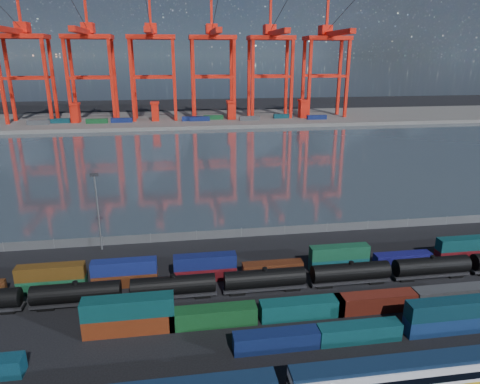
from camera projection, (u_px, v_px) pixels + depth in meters
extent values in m
plane|color=black|center=(267.00, 306.00, 69.67)|extent=(700.00, 700.00, 0.00)
plane|color=#323E48|center=(212.00, 159.00, 168.55)|extent=(700.00, 700.00, 0.00)
cube|color=#514F4C|center=(197.00, 119.00, 267.14)|extent=(700.00, 70.00, 2.00)
cone|color=#1E2630|center=(230.00, 0.00, 1534.92)|extent=(1040.00, 1040.00, 460.00)
cone|color=#1E2630|center=(335.00, 13.00, 1603.99)|extent=(960.00, 960.00, 380.00)
cone|color=#1E2630|center=(421.00, 26.00, 1665.95)|extent=(840.00, 840.00, 300.00)
cube|color=silver|center=(391.00, 378.00, 50.09)|extent=(24.32, 2.92, 3.70)
cube|color=#0F2139|center=(393.00, 363.00, 49.46)|extent=(24.32, 2.63, 0.49)
cube|color=gold|center=(390.00, 384.00, 50.33)|extent=(24.34, 3.01, 0.35)
cube|color=black|center=(391.00, 375.00, 49.97)|extent=(24.34, 3.01, 0.97)
cube|color=#0F1D4E|center=(276.00, 340.00, 59.16)|extent=(12.02, 2.44, 2.60)
cube|color=#0E444B|center=(359.00, 332.00, 60.89)|extent=(12.02, 2.44, 2.60)
cube|color=navy|center=(444.00, 324.00, 62.76)|extent=(12.02, 2.44, 2.60)
cube|color=#0B303D|center=(447.00, 309.00, 61.97)|extent=(12.02, 2.44, 2.60)
cube|color=maroon|center=(130.00, 323.00, 62.68)|extent=(13.14, 2.67, 2.85)
cube|color=#0C3E3F|center=(128.00, 307.00, 61.81)|extent=(13.14, 2.67, 2.85)
cube|color=#134A20|center=(213.00, 316.00, 64.43)|extent=(13.14, 2.67, 2.85)
cube|color=#0D4748|center=(302.00, 308.00, 66.39)|extent=(13.14, 2.67, 2.85)
cube|color=maroon|center=(375.00, 302.00, 68.11)|extent=(13.14, 2.67, 2.85)
cube|color=#3C3E41|center=(452.00, 295.00, 70.01)|extent=(13.14, 2.67, 2.85)
cube|color=#154F30|center=(52.00, 284.00, 73.76)|extent=(11.26, 2.29, 2.44)
cube|color=#543610|center=(50.00, 272.00, 73.01)|extent=(11.26, 2.29, 2.44)
cube|color=#552611|center=(125.00, 279.00, 75.50)|extent=(11.26, 2.29, 2.44)
cube|color=navy|center=(124.00, 267.00, 74.76)|extent=(11.26, 2.29, 2.44)
cube|color=#5A0D13|center=(205.00, 273.00, 77.52)|extent=(11.26, 2.29, 2.44)
cube|color=#101952|center=(205.00, 261.00, 76.77)|extent=(11.26, 2.29, 2.44)
cube|color=#4F220F|center=(273.00, 268.00, 79.29)|extent=(11.26, 2.29, 2.44)
cube|color=#0E424B|center=(339.00, 264.00, 81.12)|extent=(11.26, 2.29, 2.44)
cube|color=#155032|center=(339.00, 252.00, 80.37)|extent=(11.26, 2.29, 2.44)
cube|color=navy|center=(402.00, 259.00, 82.96)|extent=(11.26, 2.29, 2.44)
cube|color=#5C0D13|center=(463.00, 255.00, 84.80)|extent=(11.26, 2.29, 2.44)
cube|color=#0C3D41|center=(465.00, 243.00, 84.05)|extent=(11.26, 2.29, 2.44)
cube|color=black|center=(8.00, 310.00, 68.04)|extent=(2.67, 1.92, 0.64)
cylinder|color=black|center=(76.00, 292.00, 68.91)|extent=(13.89, 3.10, 3.10)
cylinder|color=black|center=(75.00, 283.00, 68.38)|extent=(0.85, 0.85, 0.53)
cube|color=black|center=(78.00, 302.00, 69.43)|extent=(14.42, 2.14, 0.43)
cube|color=black|center=(47.00, 306.00, 68.87)|extent=(2.67, 1.92, 0.64)
cube|color=black|center=(108.00, 302.00, 70.24)|extent=(2.67, 1.92, 0.64)
cylinder|color=black|center=(173.00, 285.00, 71.11)|extent=(13.89, 3.10, 3.10)
cylinder|color=black|center=(173.00, 276.00, 70.59)|extent=(0.85, 0.85, 0.53)
cube|color=black|center=(174.00, 294.00, 71.63)|extent=(14.42, 2.14, 0.43)
cube|color=black|center=(145.00, 299.00, 71.08)|extent=(2.67, 1.92, 0.64)
cube|color=black|center=(203.00, 294.00, 72.44)|extent=(2.67, 1.92, 0.64)
cylinder|color=black|center=(265.00, 278.00, 73.31)|extent=(13.89, 3.10, 3.10)
cylinder|color=black|center=(265.00, 269.00, 72.79)|extent=(0.85, 0.85, 0.53)
cube|color=black|center=(264.00, 287.00, 73.83)|extent=(14.42, 2.14, 0.43)
cube|color=black|center=(237.00, 291.00, 73.28)|extent=(2.67, 1.92, 0.64)
cube|color=black|center=(291.00, 287.00, 74.65)|extent=(2.67, 1.92, 0.64)
cylinder|color=black|center=(350.00, 272.00, 75.52)|extent=(13.89, 3.10, 3.10)
cylinder|color=black|center=(351.00, 263.00, 75.00)|extent=(0.85, 0.85, 0.53)
cube|color=black|center=(350.00, 280.00, 76.04)|extent=(14.42, 2.14, 0.43)
cube|color=black|center=(324.00, 284.00, 75.49)|extent=(2.67, 1.92, 0.64)
cube|color=black|center=(375.00, 280.00, 76.85)|extent=(2.67, 1.92, 0.64)
cylinder|color=black|center=(431.00, 266.00, 77.72)|extent=(13.89, 3.10, 3.10)
cylinder|color=black|center=(433.00, 257.00, 77.20)|extent=(0.85, 0.85, 0.53)
cube|color=black|center=(430.00, 274.00, 78.24)|extent=(14.42, 2.14, 0.43)
cube|color=black|center=(405.00, 278.00, 77.69)|extent=(2.67, 1.92, 0.64)
cube|color=black|center=(454.00, 274.00, 79.06)|extent=(2.67, 1.92, 0.64)
cube|color=#595B5E|center=(241.00, 233.00, 95.73)|extent=(160.00, 0.06, 2.00)
cylinder|color=slate|center=(3.00, 247.00, 88.59)|extent=(0.12, 0.12, 2.20)
cylinder|color=slate|center=(54.00, 244.00, 90.02)|extent=(0.12, 0.12, 2.20)
cylinder|color=slate|center=(103.00, 241.00, 91.44)|extent=(0.12, 0.12, 2.20)
cylinder|color=slate|center=(151.00, 238.00, 92.86)|extent=(0.12, 0.12, 2.20)
cylinder|color=slate|center=(197.00, 235.00, 94.28)|extent=(0.12, 0.12, 2.20)
cylinder|color=slate|center=(241.00, 232.00, 95.70)|extent=(0.12, 0.12, 2.20)
cylinder|color=slate|center=(285.00, 230.00, 97.13)|extent=(0.12, 0.12, 2.20)
cylinder|color=slate|center=(327.00, 227.00, 98.55)|extent=(0.12, 0.12, 2.20)
cylinder|color=slate|center=(368.00, 225.00, 99.97)|extent=(0.12, 0.12, 2.20)
cylinder|color=slate|center=(408.00, 223.00, 101.39)|extent=(0.12, 0.12, 2.20)
cylinder|color=slate|center=(446.00, 220.00, 102.81)|extent=(0.12, 0.12, 2.20)
cylinder|color=slate|center=(98.00, 214.00, 87.45)|extent=(0.36, 0.36, 16.00)
cube|color=black|center=(94.00, 175.00, 84.92)|extent=(1.60, 0.40, 0.60)
cube|color=red|center=(1.00, 83.00, 233.93)|extent=(1.74, 1.74, 48.94)
cube|color=red|center=(10.00, 82.00, 246.22)|extent=(1.74, 1.74, 48.94)
cube|color=red|center=(47.00, 83.00, 237.33)|extent=(1.74, 1.74, 48.94)
cube|color=red|center=(53.00, 81.00, 249.62)|extent=(1.74, 1.74, 48.94)
cube|color=red|center=(24.00, 78.00, 234.88)|extent=(23.93, 1.52, 1.52)
cube|color=red|center=(31.00, 77.00, 247.17)|extent=(23.93, 1.52, 1.52)
cube|color=red|center=(21.00, 36.00, 234.32)|extent=(27.19, 15.23, 2.39)
cube|color=red|center=(12.00, 31.00, 221.36)|extent=(3.26, 52.20, 2.72)
cube|color=red|center=(23.00, 27.00, 236.92)|extent=(6.53, 8.70, 5.44)
cube|color=red|center=(19.00, 11.00, 232.39)|extent=(1.31, 1.31, 17.40)
cylinder|color=black|center=(8.00, 15.00, 216.59)|extent=(0.26, 44.76, 14.77)
cube|color=red|center=(68.00, 83.00, 238.90)|extent=(1.74, 1.74, 48.94)
cube|color=red|center=(73.00, 81.00, 251.19)|extent=(1.74, 1.74, 48.94)
cube|color=red|center=(112.00, 82.00, 242.31)|extent=(1.74, 1.74, 48.94)
cube|color=red|center=(115.00, 81.00, 254.60)|extent=(1.74, 1.74, 48.94)
cube|color=red|center=(90.00, 78.00, 239.86)|extent=(23.93, 1.52, 1.52)
cube|color=red|center=(94.00, 77.00, 252.15)|extent=(23.93, 1.52, 1.52)
cube|color=red|center=(88.00, 37.00, 239.30)|extent=(27.19, 15.23, 2.39)
cube|color=red|center=(83.00, 31.00, 226.34)|extent=(3.26, 52.20, 2.72)
cube|color=red|center=(88.00, 28.00, 241.90)|extent=(6.53, 8.70, 5.44)
cube|color=red|center=(86.00, 12.00, 237.37)|extent=(1.31, 1.31, 17.40)
cylinder|color=black|center=(80.00, 15.00, 221.56)|extent=(0.26, 44.76, 14.77)
cube|color=red|center=(132.00, 82.00, 243.88)|extent=(1.74, 1.74, 48.94)
cube|color=red|center=(134.00, 81.00, 256.17)|extent=(1.74, 1.74, 48.94)
cube|color=red|center=(174.00, 82.00, 247.28)|extent=(1.74, 1.74, 48.94)
cube|color=red|center=(174.00, 80.00, 259.57)|extent=(1.74, 1.74, 48.94)
cube|color=red|center=(153.00, 77.00, 244.84)|extent=(23.93, 1.52, 1.52)
cube|color=red|center=(154.00, 76.00, 257.13)|extent=(23.93, 1.52, 1.52)
cube|color=red|center=(151.00, 37.00, 244.27)|extent=(27.19, 15.23, 2.39)
cube|color=red|center=(150.00, 32.00, 231.32)|extent=(3.26, 52.20, 2.72)
cube|color=red|center=(151.00, 28.00, 246.88)|extent=(6.53, 8.70, 5.44)
cube|color=red|center=(150.00, 13.00, 242.35)|extent=(1.31, 1.31, 17.40)
cylinder|color=black|center=(149.00, 16.00, 226.54)|extent=(0.26, 44.76, 14.77)
cube|color=red|center=(194.00, 82.00, 248.86)|extent=(1.74, 1.74, 48.94)
cube|color=red|center=(193.00, 80.00, 261.15)|extent=(1.74, 1.74, 48.94)
cube|color=red|center=(234.00, 81.00, 252.26)|extent=(1.74, 1.74, 48.94)
cube|color=red|center=(231.00, 80.00, 264.55)|extent=(1.74, 1.74, 48.94)
cube|color=red|center=(214.00, 77.00, 249.81)|extent=(23.93, 1.52, 1.52)
cube|color=red|center=(212.00, 76.00, 262.10)|extent=(23.93, 1.52, 1.52)
cube|color=red|center=(212.00, 37.00, 249.25)|extent=(27.19, 15.23, 2.39)
cube|color=red|center=(214.00, 32.00, 236.30)|extent=(3.26, 52.20, 2.72)
cube|color=red|center=(211.00, 29.00, 251.86)|extent=(6.53, 8.70, 5.44)
cube|color=red|center=(211.00, 14.00, 247.32)|extent=(1.31, 1.31, 17.40)
cylinder|color=black|center=(214.00, 17.00, 231.52)|extent=(0.26, 44.76, 14.77)
cube|color=red|center=(253.00, 81.00, 253.83)|extent=(1.74, 1.74, 48.94)
cube|color=red|center=(249.00, 80.00, 266.13)|extent=(1.74, 1.74, 48.94)
cube|color=red|center=(292.00, 81.00, 257.24)|extent=(1.74, 1.74, 48.94)
cube|color=red|center=(286.00, 80.00, 269.53)|extent=(1.74, 1.74, 48.94)
cube|color=red|center=(272.00, 77.00, 254.79)|extent=(23.93, 1.52, 1.52)
cube|color=red|center=(268.00, 76.00, 267.08)|extent=(23.93, 1.52, 1.52)
cube|color=red|center=(271.00, 38.00, 254.23)|extent=(27.19, 15.23, 2.39)
cube|color=red|center=(276.00, 33.00, 241.27)|extent=(3.26, 52.20, 2.72)
cube|color=red|center=(269.00, 29.00, 256.83)|extent=(6.53, 8.70, 5.44)
cube|color=red|center=(271.00, 15.00, 252.30)|extent=(1.31, 1.31, 17.40)
cylinder|color=black|center=(277.00, 18.00, 236.50)|extent=(0.26, 44.76, 14.77)
cube|color=red|center=(309.00, 81.00, 258.81)|extent=(1.74, 1.74, 48.94)
cube|color=red|center=(303.00, 79.00, 271.10)|extent=(1.74, 1.74, 48.94)
cube|color=red|center=(347.00, 80.00, 262.21)|extent=(1.74, 1.74, 48.94)
cube|color=red|center=(339.00, 79.00, 274.51)|extent=(1.74, 1.74, 48.94)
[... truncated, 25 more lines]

